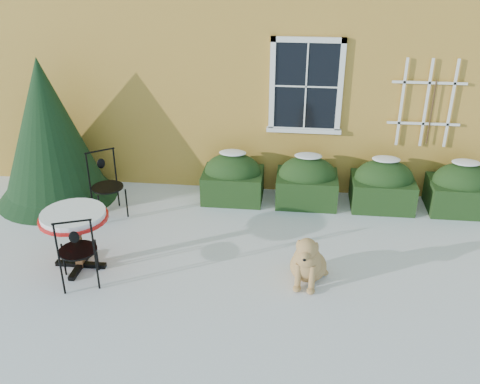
# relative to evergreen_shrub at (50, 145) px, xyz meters

# --- Properties ---
(ground) EXTENTS (80.00, 80.00, 0.00)m
(ground) POSITION_rel_evergreen_shrub_xyz_m (3.43, -2.24, -1.01)
(ground) COLOR white
(ground) RESTS_ON ground
(hedge_row) EXTENTS (4.95, 0.80, 0.91)m
(hedge_row) POSITION_rel_evergreen_shrub_xyz_m (5.08, 0.31, -0.61)
(hedge_row) COLOR black
(hedge_row) RESTS_ON ground
(evergreen_shrub) EXTENTS (2.08, 2.08, 2.52)m
(evergreen_shrub) POSITION_rel_evergreen_shrub_xyz_m (0.00, 0.00, 0.00)
(evergreen_shrub) COLOR black
(evergreen_shrub) RESTS_ON ground
(bistro_table) EXTENTS (0.95, 0.95, 0.88)m
(bistro_table) POSITION_rel_evergreen_shrub_xyz_m (1.23, -2.08, -0.28)
(bistro_table) COLOR black
(bistro_table) RESTS_ON ground
(patio_chair_near) EXTENTS (0.61, 0.61, 1.07)m
(patio_chair_near) POSITION_rel_evergreen_shrub_xyz_m (1.40, -2.47, -0.48)
(patio_chair_near) COLOR black
(patio_chair_near) RESTS_ON ground
(patio_chair_far) EXTENTS (0.68, 0.67, 1.09)m
(patio_chair_far) POSITION_rel_evergreen_shrub_xyz_m (1.11, -0.48, -0.47)
(patio_chair_far) COLOR black
(patio_chair_far) RESTS_ON ground
(dog) EXTENTS (0.58, 0.87, 0.80)m
(dog) POSITION_rel_evergreen_shrub_xyz_m (4.44, -2.10, -0.69)
(dog) COLOR tan
(dog) RESTS_ON ground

